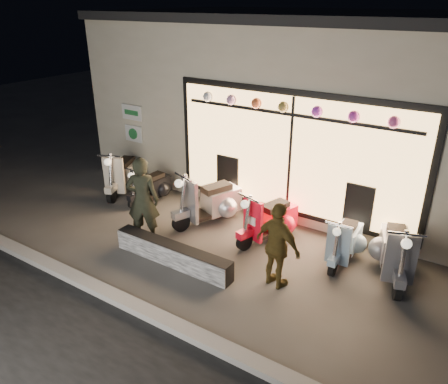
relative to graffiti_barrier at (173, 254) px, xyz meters
The scene contains 12 objects.
ground 0.72m from the graffiti_barrier, 69.25° to the left, with size 40.00×40.00×0.00m, color #383533.
kerb 1.38m from the graffiti_barrier, 79.66° to the right, with size 40.00×0.25×0.12m, color slate.
shop_building 5.95m from the graffiti_barrier, 87.45° to the left, with size 10.20×6.23×4.20m.
graffiti_barrier is the anchor object (origin of this frame).
scooter_silver 1.90m from the graffiti_barrier, 100.41° to the left, with size 0.91×1.61×1.17m.
scooter_red 2.16m from the graffiti_barrier, 60.34° to the left, with size 0.75×1.48×1.06m.
scooter_black 2.93m from the graffiti_barrier, 138.27° to the left, with size 0.45×1.26×0.90m.
scooter_cream 3.77m from the graffiti_barrier, 147.82° to the left, with size 0.88×1.55×1.12m.
scooter_blue 3.20m from the graffiti_barrier, 37.03° to the left, with size 0.45×1.32×0.94m.
scooter_grey 3.96m from the graffiti_barrier, 29.56° to the left, with size 0.83×1.56×1.12m.
man 1.29m from the graffiti_barrier, 159.71° to the left, with size 0.64×0.42×1.76m, color black.
woman 2.01m from the graffiti_barrier, 13.28° to the left, with size 0.89×0.37×1.52m, color brown.
Camera 1 is at (4.26, -5.85, 4.47)m, focal length 35.00 mm.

